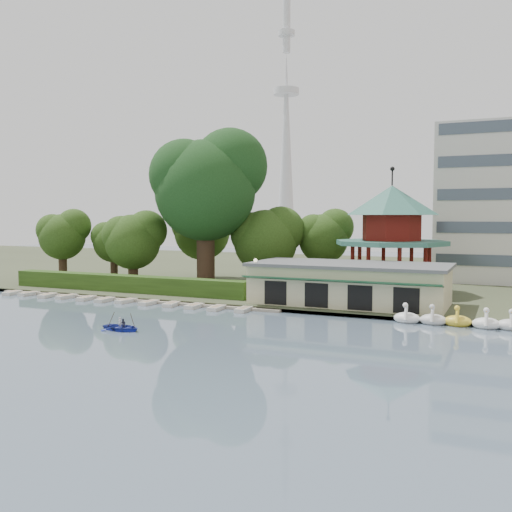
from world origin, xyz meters
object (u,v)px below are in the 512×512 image
Objects in this scene: pavilion at (391,228)px; rowboat_with_passengers at (122,324)px; dock at (130,299)px; boathouse at (349,283)px; big_tree at (207,183)px.

pavilion is 32.38m from rowboat_with_passengers.
dock is 7.12× the size of rowboat_with_passengers.
pavilion is (24.00, 14.80, 7.36)m from dock.
pavilion is at bearing 61.26° from rowboat_with_passengers.
dock is 29.14m from pavilion.
rowboat_with_passengers is (8.80, -12.92, 0.35)m from dock.
dock is 15.63m from rowboat_with_passengers.
pavilion reaches higher than dock.
big_tree is at bearing 161.73° from boathouse.
dock is at bearing -167.76° from boathouse.
boathouse is 0.99× the size of big_tree.
rowboat_with_passengers is (-13.20, -17.69, -1.90)m from boathouse.
big_tree reaches higher than boathouse.
dock is 2.52× the size of pavilion.
big_tree is 3.93× the size of rowboat_with_passengers.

